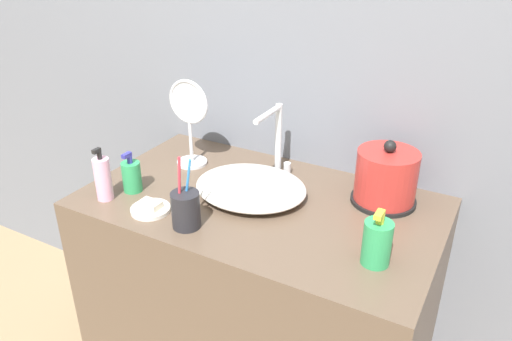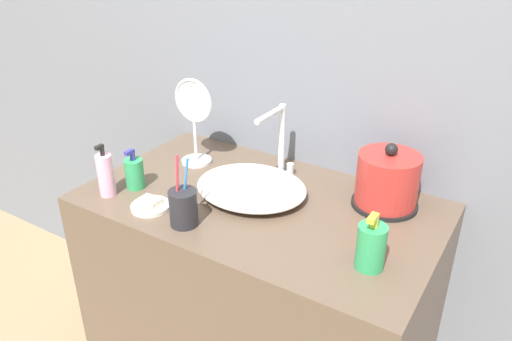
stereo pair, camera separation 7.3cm
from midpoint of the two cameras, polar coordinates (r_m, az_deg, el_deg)
The scene contains 11 objects.
wall_back at distance 1.64m, azimuth 4.89°, elevation 15.04°, with size 6.00×0.04×2.60m.
vanity_counter at distance 1.77m, azimuth -0.87°, elevation -15.74°, with size 1.07×0.63×0.87m.
sink_basin at distance 1.53m, azimuth -1.98°, elevation -1.91°, with size 0.35×0.30×0.06m.
faucet at distance 1.61m, azimuth 1.09°, elevation 3.91°, with size 0.06×0.17×0.24m.
electric_kettle at distance 1.51m, azimuth 13.27°, elevation -0.97°, with size 0.20×0.20×0.20m.
toothbrush_cup at distance 1.38m, azimuth -9.55°, elevation -4.39°, with size 0.08×0.08×0.21m.
lotion_bottle at distance 1.57m, azimuth -18.37°, elevation -0.89°, with size 0.05×0.05×0.17m.
shampoo_bottle at distance 1.60m, azimuth -15.30°, elevation -0.64°, with size 0.06×0.06×0.13m.
mouthwash_bottle at distance 1.25m, azimuth 12.02°, elevation -8.07°, with size 0.07×0.07×0.15m.
soap_dish at distance 1.50m, azimuth -13.36°, elevation -4.23°, with size 0.12×0.12×0.03m.
vanity_mirror at distance 1.70m, azimuth -8.86°, elevation 5.91°, with size 0.15×0.11×0.30m.
Camera 1 is at (0.62, -0.84, 1.63)m, focal length 35.00 mm.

